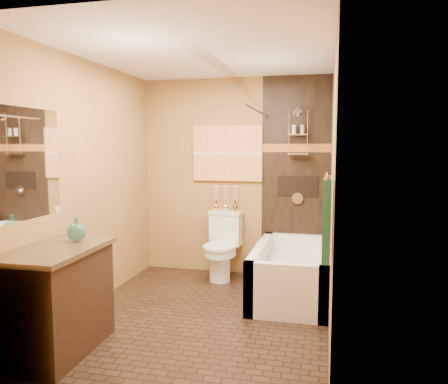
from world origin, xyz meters
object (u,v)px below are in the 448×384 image
(toilet, at_px, (222,246))
(bathtub, at_px, (292,276))
(vanity, at_px, (55,300))
(sunset_painting, at_px, (227,153))

(toilet, bearing_deg, bathtub, -21.48)
(bathtub, distance_m, vanity, 2.47)
(bathtub, xyz_separation_m, vanity, (-1.72, -1.75, 0.21))
(toilet, xyz_separation_m, vanity, (-0.83, -2.21, 0.01))
(toilet, distance_m, vanity, 2.36)
(sunset_painting, relative_size, vanity, 0.92)
(sunset_painting, xyz_separation_m, vanity, (-0.83, -2.48, -1.12))
(sunset_painting, bearing_deg, vanity, -108.52)
(toilet, bearing_deg, sunset_painting, 95.49)
(sunset_painting, distance_m, vanity, 2.84)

